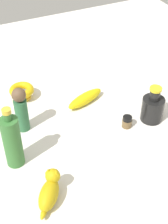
# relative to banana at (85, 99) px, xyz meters

# --- Properties ---
(ground) EXTENTS (2.00, 2.00, 0.00)m
(ground) POSITION_rel_banana_xyz_m (-0.06, -0.12, -0.02)
(ground) COLOR silver
(banana) EXTENTS (0.18, 0.10, 0.05)m
(banana) POSITION_rel_banana_xyz_m (0.00, 0.00, 0.00)
(banana) COLOR #D7BF0E
(banana) RESTS_ON ground
(person_figure_adult) EXTENTS (0.05, 0.05, 0.18)m
(person_figure_adult) POSITION_rel_banana_xyz_m (-0.28, -0.04, 0.07)
(person_figure_adult) COLOR #2B613B
(person_figure_adult) RESTS_ON ground
(bottle_short) EXTENTS (0.09, 0.09, 0.15)m
(bottle_short) POSITION_rel_banana_xyz_m (0.19, -0.20, 0.03)
(bottle_short) COLOR black
(bottle_short) RESTS_ON ground
(cat_figurine) EXTENTS (0.11, 0.13, 0.09)m
(cat_figurine) POSITION_rel_banana_xyz_m (-0.30, -0.38, 0.02)
(cat_figurine) COLOR #B39510
(cat_figurine) RESTS_ON ground
(bottle_tall) EXTENTS (0.06, 0.06, 0.23)m
(bottle_tall) POSITION_rel_banana_xyz_m (-0.35, -0.19, 0.08)
(bottle_tall) COLOR #31672E
(bottle_tall) RESTS_ON ground
(bowl) EXTENTS (0.10, 0.10, 0.06)m
(bowl) POSITION_rel_banana_xyz_m (-0.22, 0.15, 0.01)
(bowl) COLOR gold
(bowl) RESTS_ON ground
(nail_polish_jar) EXTENTS (0.04, 0.04, 0.05)m
(nail_polish_jar) POSITION_rel_banana_xyz_m (0.08, -0.20, -0.00)
(nail_polish_jar) COLOR brown
(nail_polish_jar) RESTS_ON ground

